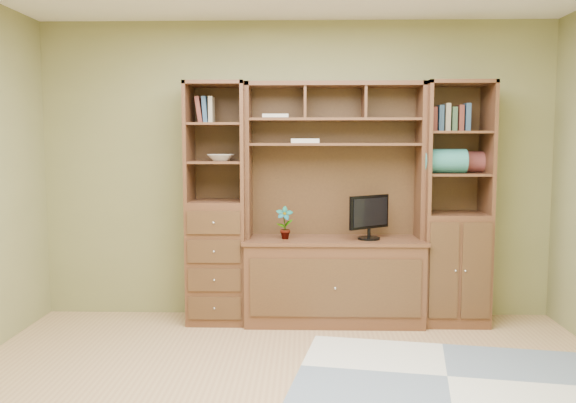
{
  "coord_description": "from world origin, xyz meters",
  "views": [
    {
      "loc": [
        0.07,
        -3.4,
        1.56
      ],
      "look_at": [
        -0.05,
        1.2,
        1.1
      ],
      "focal_mm": 38.0,
      "sensor_mm": 36.0,
      "label": 1
    }
  ],
  "objects_px": {
    "left_tower": "(217,203)",
    "right_tower": "(455,204)",
    "monitor": "(369,209)",
    "center_hutch": "(334,204)"
  },
  "relations": [
    {
      "from": "left_tower",
      "to": "right_tower",
      "type": "bearing_deg",
      "value": 0.0
    },
    {
      "from": "monitor",
      "to": "left_tower",
      "type": "bearing_deg",
      "value": 139.74
    },
    {
      "from": "right_tower",
      "to": "monitor",
      "type": "distance_m",
      "value": 0.74
    },
    {
      "from": "center_hutch",
      "to": "monitor",
      "type": "relative_size",
      "value": 3.98
    },
    {
      "from": "center_hutch",
      "to": "monitor",
      "type": "xyz_separation_m",
      "value": [
        0.29,
        -0.03,
        -0.04
      ]
    },
    {
      "from": "center_hutch",
      "to": "left_tower",
      "type": "relative_size",
      "value": 1.0
    },
    {
      "from": "center_hutch",
      "to": "right_tower",
      "type": "relative_size",
      "value": 1.0
    },
    {
      "from": "monitor",
      "to": "right_tower",
      "type": "bearing_deg",
      "value": -31.1
    },
    {
      "from": "left_tower",
      "to": "right_tower",
      "type": "xyz_separation_m",
      "value": [
        2.02,
        0.0,
        0.0
      ]
    },
    {
      "from": "left_tower",
      "to": "monitor",
      "type": "distance_m",
      "value": 1.29
    }
  ]
}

